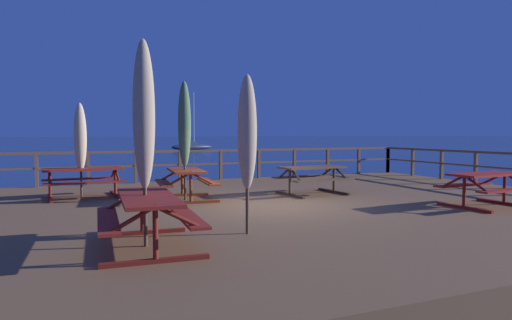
% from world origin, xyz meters
% --- Properties ---
extents(ground_plane, '(600.00, 600.00, 0.00)m').
position_xyz_m(ground_plane, '(0.00, 0.00, 0.00)').
color(ground_plane, navy).
extents(wooden_deck, '(16.81, 12.20, 0.60)m').
position_xyz_m(wooden_deck, '(0.00, 0.00, 0.30)').
color(wooden_deck, brown).
rests_on(wooden_deck, ground).
extents(railing_waterside_far, '(16.61, 0.10, 1.09)m').
position_xyz_m(railing_waterside_far, '(0.00, 5.95, 1.34)').
color(railing_waterside_far, brown).
rests_on(railing_waterside_far, wooden_deck).
extents(picnic_table_front_left, '(1.55, 1.86, 0.78)m').
position_xyz_m(picnic_table_front_left, '(-1.63, 1.56, 1.15)').
color(picnic_table_front_left, '#993819').
rests_on(picnic_table_front_left, wooden_deck).
extents(picnic_table_mid_right, '(1.52, 2.20, 0.78)m').
position_xyz_m(picnic_table_mid_right, '(-3.32, -2.85, 1.16)').
color(picnic_table_mid_right, maroon).
rests_on(picnic_table_mid_right, wooden_deck).
extents(picnic_table_back_right, '(1.83, 1.51, 0.78)m').
position_xyz_m(picnic_table_back_right, '(4.38, -2.14, 1.15)').
color(picnic_table_back_right, maroon).
rests_on(picnic_table_back_right, wooden_deck).
extents(picnic_table_back_left, '(2.05, 1.53, 0.78)m').
position_xyz_m(picnic_table_back_left, '(-4.00, 3.00, 1.16)').
color(picnic_table_back_left, maroon).
rests_on(picnic_table_back_left, wooden_deck).
extents(picnic_table_mid_left, '(1.91, 1.53, 0.78)m').
position_xyz_m(picnic_table_mid_left, '(1.82, 1.24, 1.15)').
color(picnic_table_mid_left, brown).
rests_on(picnic_table_mid_left, wooden_deck).
extents(patio_umbrella_tall_front, '(0.32, 0.32, 2.97)m').
position_xyz_m(patio_umbrella_tall_front, '(-1.67, 1.52, 2.49)').
color(patio_umbrella_tall_front, '#4C3828').
rests_on(patio_umbrella_tall_front, wooden_deck).
extents(patio_umbrella_tall_mid_left, '(0.32, 0.32, 3.04)m').
position_xyz_m(patio_umbrella_tall_mid_left, '(-3.35, -2.79, 2.53)').
color(patio_umbrella_tall_mid_left, '#4C3828').
rests_on(patio_umbrella_tall_mid_left, wooden_deck).
extents(patio_umbrella_tall_back_right, '(0.32, 0.32, 2.64)m').
position_xyz_m(patio_umbrella_tall_back_right, '(-1.65, -2.60, 2.28)').
color(patio_umbrella_tall_back_right, '#4C3828').
rests_on(patio_umbrella_tall_back_right, wooden_deck).
extents(patio_umbrella_short_back, '(0.32, 0.32, 2.47)m').
position_xyz_m(patio_umbrella_short_back, '(-4.05, 3.07, 2.17)').
color(patio_umbrella_short_back, '#4C3828').
rests_on(patio_umbrella_short_back, wooden_deck).
extents(sailboat_distant, '(6.23, 3.17, 7.72)m').
position_xyz_m(sailboat_distant, '(11.04, 48.73, 0.51)').
color(sailboat_distant, navy).
rests_on(sailboat_distant, ground).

